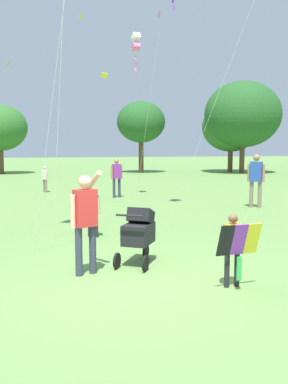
# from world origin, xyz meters

# --- Properties ---
(ground_plane) EXTENTS (120.00, 120.00, 0.00)m
(ground_plane) POSITION_xyz_m (0.00, 0.00, 0.00)
(ground_plane) COLOR #668E47
(treeline_distant) EXTENTS (39.64, 6.97, 6.51)m
(treeline_distant) POSITION_xyz_m (6.94, 24.51, 3.68)
(treeline_distant) COLOR brown
(treeline_distant) RESTS_ON ground
(child_with_butterfly_kite) EXTENTS (0.69, 0.41, 1.12)m
(child_with_butterfly_kite) POSITION_xyz_m (1.40, -0.37, 0.67)
(child_with_butterfly_kite) COLOR #232328
(child_with_butterfly_kite) RESTS_ON ground
(person_adult_flyer) EXTENTS (0.53, 0.63, 1.72)m
(person_adult_flyer) POSITION_xyz_m (-0.74, 0.69, 0.99)
(person_adult_flyer) COLOR #33384C
(person_adult_flyer) RESTS_ON ground
(stroller) EXTENTS (0.85, 1.09, 1.03)m
(stroller) POSITION_xyz_m (0.23, 1.14, 0.61)
(stroller) COLOR black
(stroller) RESTS_ON ground
(kite_blue_high) EXTENTS (0.48, 2.86, 6.29)m
(kite_blue_high) POSITION_xyz_m (1.76, 10.37, 5.91)
(kite_blue_high) COLOR white
(kite_blue_high) RESTS_ON ground
(distant_kites_cluster) EXTENTS (23.94, 8.27, 8.07)m
(distant_kites_cluster) POSITION_xyz_m (-4.38, 24.94, 9.54)
(distant_kites_cluster) COLOR yellow
(person_red_shirt) EXTENTS (0.27, 0.32, 1.16)m
(person_red_shirt) POSITION_xyz_m (-1.82, 13.26, 0.68)
(person_red_shirt) COLOR #7F705B
(person_red_shirt) RESTS_ON ground
(person_sitting_far) EXTENTS (0.49, 0.42, 1.79)m
(person_sitting_far) POSITION_xyz_m (5.29, 7.24, 1.06)
(person_sitting_far) COLOR #7F705B
(person_sitting_far) RESTS_ON ground
(person_kid_running) EXTENTS (0.47, 0.31, 1.55)m
(person_kid_running) POSITION_xyz_m (1.04, 10.81, 0.91)
(person_kid_running) COLOR #33384C
(person_kid_running) RESTS_ON ground
(person_back_turned) EXTENTS (0.33, 0.24, 1.12)m
(person_back_turned) POSITION_xyz_m (-0.41, 3.60, 0.66)
(person_back_turned) COLOR #232328
(person_back_turned) RESTS_ON ground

